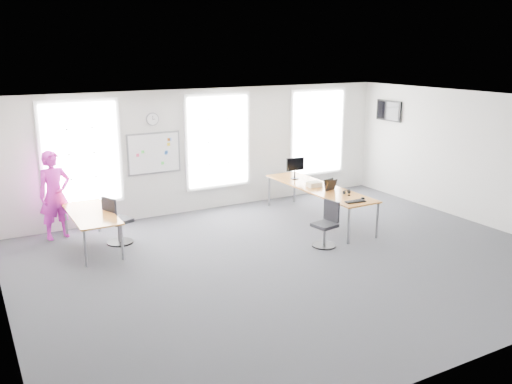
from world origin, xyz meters
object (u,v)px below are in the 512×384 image
keyboard (355,202)px  monitor (295,166)px  desk_left (91,216)px  desk_right (319,189)px  headphones (346,192)px  person (55,195)px  chair_right (326,226)px  chair_left (116,223)px

keyboard → monitor: bearing=96.4°
desk_left → desk_right: bearing=-8.6°
desk_right → headphones: (0.18, -0.80, 0.10)m
person → desk_left: bearing=-74.2°
desk_right → desk_left: bearing=171.4°
desk_right → chair_right: (-0.83, -1.46, -0.35)m
desk_left → headphones: 5.44m
desk_left → chair_left: (0.49, -0.02, -0.23)m
keyboard → headphones: (0.25, 0.61, 0.03)m
desk_right → desk_left: (-5.04, 0.76, -0.08)m
keyboard → desk_right: bearing=94.3°
headphones → chair_right: bearing=-142.6°
chair_left → person: (-1.00, 1.00, 0.50)m
monitor → desk_left: bearing=-172.2°
chair_left → desk_right: bearing=-120.2°
desk_left → chair_right: 4.76m
keyboard → person: bearing=157.2°
desk_left → person: size_ratio=1.07×
chair_right → headphones: size_ratio=5.75×
person → headphones: (5.72, -2.53, -0.09)m
desk_right → chair_left: chair_left is taller
chair_left → chair_right: bearing=-141.6°
headphones → monitor: size_ratio=0.31×
chair_left → person: person is taller
keyboard → monitor: monitor is taller
person → keyboard: size_ratio=4.28×
desk_right → headphones: headphones is taller
chair_right → chair_left: size_ratio=0.92×
desk_left → chair_left: 0.54m
desk_left → person: bearing=117.5°
desk_right → person: person is taller
chair_left → keyboard: 4.98m
chair_left → monitor: monitor is taller
chair_right → desk_left: bearing=-128.3°
desk_left → chair_left: bearing=-2.4°
desk_left → chair_left: size_ratio=1.99×
keyboard → headphones: size_ratio=2.71×
monitor → person: bearing=177.5°
chair_left → keyboard: chair_left is taller
chair_right → monitor: (0.79, 2.41, 0.72)m
keyboard → headphones: headphones is taller
headphones → desk_left: bearing=167.7°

